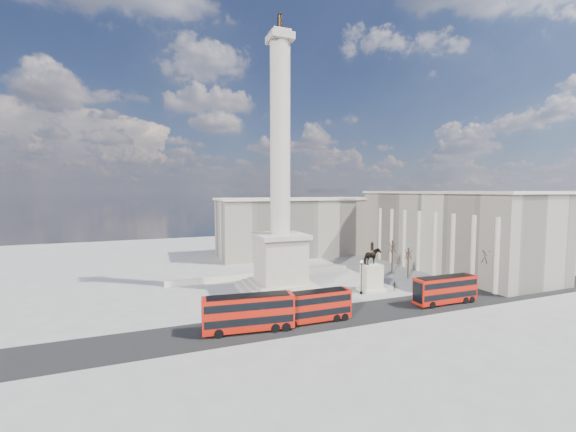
{
  "coord_description": "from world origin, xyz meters",
  "views": [
    {
      "loc": [
        -21.47,
        -55.28,
        18.6
      ],
      "look_at": [
        0.3,
        1.85,
        14.26
      ],
      "focal_mm": 22.0,
      "sensor_mm": 36.0,
      "label": 1
    }
  ],
  "objects_px": {
    "red_bus_a": "(249,312)",
    "red_bus_c": "(448,289)",
    "nelsons_column": "(280,222)",
    "red_bus_d": "(446,289)",
    "equestrian_statue": "(372,274)",
    "red_bus_b": "(314,306)",
    "pedestrian_walking": "(419,285)",
    "pedestrian_standing": "(464,282)",
    "victorian_lamp": "(361,274)",
    "pedestrian_crossing": "(395,286)"
  },
  "relations": [
    {
      "from": "red_bus_a",
      "to": "red_bus_c",
      "type": "bearing_deg",
      "value": 6.58
    },
    {
      "from": "nelsons_column",
      "to": "red_bus_d",
      "type": "xyz_separation_m",
      "value": [
        23.21,
        -16.16,
        -10.52
      ]
    },
    {
      "from": "equestrian_statue",
      "to": "red_bus_b",
      "type": "bearing_deg",
      "value": -148.0
    },
    {
      "from": "pedestrian_walking",
      "to": "pedestrian_standing",
      "type": "relative_size",
      "value": 0.96
    },
    {
      "from": "victorian_lamp",
      "to": "red_bus_d",
      "type": "bearing_deg",
      "value": -43.67
    },
    {
      "from": "equestrian_statue",
      "to": "pedestrian_standing",
      "type": "distance_m",
      "value": 19.35
    },
    {
      "from": "red_bus_a",
      "to": "red_bus_d",
      "type": "height_order",
      "value": "red_bus_a"
    },
    {
      "from": "nelsons_column",
      "to": "red_bus_c",
      "type": "relative_size",
      "value": 4.67
    },
    {
      "from": "red_bus_b",
      "to": "victorian_lamp",
      "type": "xyz_separation_m",
      "value": [
        13.72,
        9.29,
        1.31
      ]
    },
    {
      "from": "red_bus_b",
      "to": "red_bus_c",
      "type": "height_order",
      "value": "red_bus_b"
    },
    {
      "from": "equestrian_statue",
      "to": "pedestrian_walking",
      "type": "height_order",
      "value": "equestrian_statue"
    },
    {
      "from": "red_bus_a",
      "to": "red_bus_b",
      "type": "bearing_deg",
      "value": 6.12
    },
    {
      "from": "red_bus_c",
      "to": "pedestrian_walking",
      "type": "xyz_separation_m",
      "value": [
        0.83,
        7.68,
        -1.41
      ]
    },
    {
      "from": "equestrian_statue",
      "to": "pedestrian_crossing",
      "type": "xyz_separation_m",
      "value": [
        4.14,
        -1.42,
        -2.38
      ]
    },
    {
      "from": "red_bus_c",
      "to": "victorian_lamp",
      "type": "bearing_deg",
      "value": 135.85
    },
    {
      "from": "equestrian_statue",
      "to": "pedestrian_crossing",
      "type": "distance_m",
      "value": 4.98
    },
    {
      "from": "victorian_lamp",
      "to": "pedestrian_standing",
      "type": "distance_m",
      "value": 22.13
    },
    {
      "from": "red_bus_b",
      "to": "victorian_lamp",
      "type": "distance_m",
      "value": 16.62
    },
    {
      "from": "red_bus_a",
      "to": "pedestrian_standing",
      "type": "xyz_separation_m",
      "value": [
        45.02,
        6.79,
        -1.7
      ]
    },
    {
      "from": "pedestrian_standing",
      "to": "red_bus_a",
      "type": "bearing_deg",
      "value": -34.39
    },
    {
      "from": "red_bus_d",
      "to": "pedestrian_walking",
      "type": "relative_size",
      "value": 6.81
    },
    {
      "from": "red_bus_a",
      "to": "equestrian_statue",
      "type": "xyz_separation_m",
      "value": [
        26.17,
        10.42,
        0.69
      ]
    },
    {
      "from": "red_bus_a",
      "to": "pedestrian_walking",
      "type": "height_order",
      "value": "red_bus_a"
    },
    {
      "from": "pedestrian_standing",
      "to": "red_bus_c",
      "type": "bearing_deg",
      "value": -11.71
    },
    {
      "from": "pedestrian_walking",
      "to": "victorian_lamp",
      "type": "bearing_deg",
      "value": 143.79
    },
    {
      "from": "equestrian_statue",
      "to": "red_bus_a",
      "type": "bearing_deg",
      "value": -158.29
    },
    {
      "from": "pedestrian_walking",
      "to": "pedestrian_standing",
      "type": "height_order",
      "value": "pedestrian_standing"
    },
    {
      "from": "pedestrian_standing",
      "to": "equestrian_statue",
      "type": "bearing_deg",
      "value": -53.86
    },
    {
      "from": "victorian_lamp",
      "to": "pedestrian_standing",
      "type": "height_order",
      "value": "victorian_lamp"
    },
    {
      "from": "victorian_lamp",
      "to": "pedestrian_walking",
      "type": "xyz_separation_m",
      "value": [
        11.89,
        -1.34,
        -2.8
      ]
    },
    {
      "from": "red_bus_b",
      "to": "equestrian_statue",
      "type": "relative_size",
      "value": 1.19
    },
    {
      "from": "red_bus_d",
      "to": "victorian_lamp",
      "type": "height_order",
      "value": "victorian_lamp"
    },
    {
      "from": "red_bus_a",
      "to": "pedestrian_crossing",
      "type": "relative_size",
      "value": 7.07
    },
    {
      "from": "red_bus_c",
      "to": "pedestrian_standing",
      "type": "height_order",
      "value": "red_bus_c"
    },
    {
      "from": "pedestrian_crossing",
      "to": "pedestrian_standing",
      "type": "bearing_deg",
      "value": -115.08
    },
    {
      "from": "red_bus_a",
      "to": "pedestrian_walking",
      "type": "distance_m",
      "value": 36.03
    },
    {
      "from": "pedestrian_walking",
      "to": "red_bus_b",
      "type": "bearing_deg",
      "value": 167.45
    },
    {
      "from": "red_bus_c",
      "to": "pedestrian_crossing",
      "type": "distance_m",
      "value": 9.7
    },
    {
      "from": "red_bus_d",
      "to": "pedestrian_crossing",
      "type": "relative_size",
      "value": 6.52
    },
    {
      "from": "nelsons_column",
      "to": "pedestrian_walking",
      "type": "relative_size",
      "value": 30.03
    },
    {
      "from": "red_bus_b",
      "to": "red_bus_c",
      "type": "distance_m",
      "value": 24.79
    },
    {
      "from": "red_bus_c",
      "to": "pedestrian_crossing",
      "type": "bearing_deg",
      "value": 109.45
    },
    {
      "from": "nelsons_column",
      "to": "pedestrian_standing",
      "type": "distance_m",
      "value": 38.08
    },
    {
      "from": "red_bus_d",
      "to": "pedestrian_walking",
      "type": "height_order",
      "value": "red_bus_d"
    },
    {
      "from": "red_bus_d",
      "to": "pedestrian_walking",
      "type": "distance_m",
      "value": 8.6
    },
    {
      "from": "red_bus_c",
      "to": "pedestrian_crossing",
      "type": "xyz_separation_m",
      "value": [
        -3.97,
        8.74,
        -1.37
      ]
    },
    {
      "from": "equestrian_statue",
      "to": "pedestrian_crossing",
      "type": "bearing_deg",
      "value": -18.9
    },
    {
      "from": "red_bus_a",
      "to": "pedestrian_crossing",
      "type": "distance_m",
      "value": 31.66
    },
    {
      "from": "victorian_lamp",
      "to": "pedestrian_standing",
      "type": "bearing_deg",
      "value": -6.53
    },
    {
      "from": "red_bus_a",
      "to": "red_bus_b",
      "type": "height_order",
      "value": "red_bus_a"
    }
  ]
}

